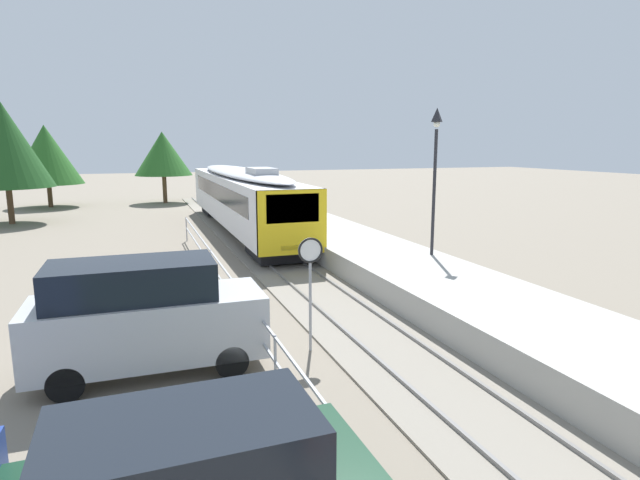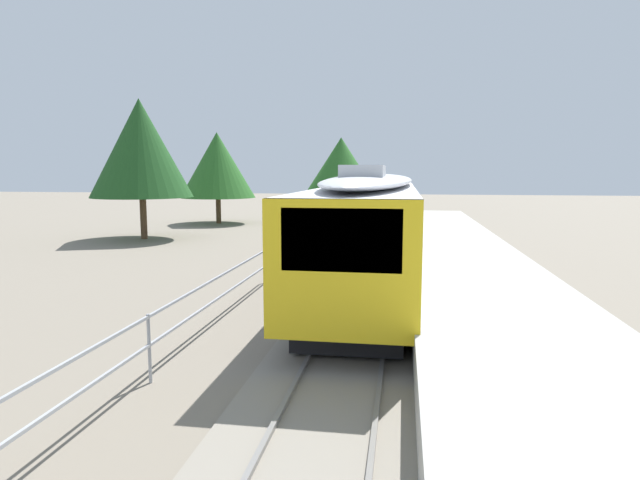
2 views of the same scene
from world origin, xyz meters
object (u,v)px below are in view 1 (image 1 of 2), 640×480
at_px(commuter_train, 242,195).
at_px(speed_limit_sign, 310,266).
at_px(parked_van_silver, 145,316).
at_px(platform_lamp_mid_platform, 436,154).

bearing_deg(commuter_train, speed_limit_sign, -96.13).
height_order(commuter_train, parked_van_silver, commuter_train).
bearing_deg(parked_van_silver, commuter_train, 72.34).
height_order(platform_lamp_mid_platform, parked_van_silver, platform_lamp_mid_platform).
xyz_separation_m(commuter_train, parked_van_silver, (-5.68, -17.83, -0.85)).
relative_size(platform_lamp_mid_platform, speed_limit_sign, 1.91).
bearing_deg(commuter_train, parked_van_silver, -107.66).
bearing_deg(commuter_train, platform_lamp_mid_platform, -70.21).
distance_m(commuter_train, parked_van_silver, 18.73).
relative_size(commuter_train, platform_lamp_mid_platform, 3.82).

